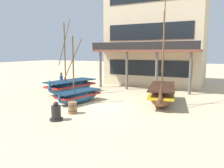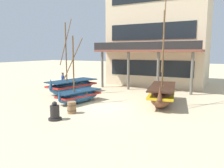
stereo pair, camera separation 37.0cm
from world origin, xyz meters
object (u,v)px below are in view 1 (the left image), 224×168
object	(u,v)px
fisherman_by_hull	(61,82)
fishing_boat_centre_large	(162,94)
fishing_boat_near_left	(78,96)
fishing_boat_far_right	(71,86)
capstan_winch	(56,113)
wooden_barrel	(73,108)
harbor_building_main	(157,34)

from	to	relation	value
fisherman_by_hull	fishing_boat_centre_large	bearing A→B (deg)	-6.18
fishing_boat_near_left	fishing_boat_far_right	world-z (taller)	fishing_boat_far_right
fisherman_by_hull	capstan_winch	world-z (taller)	fisherman_by_hull
fisherman_by_hull	wooden_barrel	distance (m)	7.91
capstan_winch	harbor_building_main	xyz separation A→B (m)	(1.05, 15.72, 5.14)
fisherman_by_hull	harbor_building_main	world-z (taller)	harbor_building_main
fisherman_by_hull	wooden_barrel	world-z (taller)	fisherman_by_hull
fishing_boat_centre_large	harbor_building_main	size ratio (longest dim) A/B	0.63
fishing_boat_far_right	fisherman_by_hull	distance (m)	1.62
fishing_boat_centre_large	harbor_building_main	distance (m)	11.23
fishing_boat_far_right	capstan_winch	xyz separation A→B (m)	(3.97, -6.53, -0.25)
fishing_boat_centre_large	wooden_barrel	size ratio (longest dim) A/B	10.02
fishing_boat_near_left	fishing_boat_centre_large	xyz separation A→B (m)	(5.44, 2.20, 0.24)
fishing_boat_far_right	harbor_building_main	world-z (taller)	harbor_building_main
harbor_building_main	fishing_boat_far_right	bearing A→B (deg)	-118.64
fisherman_by_hull	fishing_boat_far_right	bearing A→B (deg)	-21.01
fishing_boat_near_left	fisherman_by_hull	distance (m)	5.31
fishing_boat_near_left	wooden_barrel	distance (m)	2.76
fishing_boat_centre_large	capstan_winch	bearing A→B (deg)	-124.43
fishing_boat_far_right	capstan_winch	bearing A→B (deg)	-58.72
fishing_boat_centre_large	fishing_boat_far_right	xyz separation A→B (m)	(-8.12, 0.46, -0.09)
capstan_winch	harbor_building_main	bearing A→B (deg)	86.16
fishing_boat_near_left	fishing_boat_far_right	bearing A→B (deg)	135.25
wooden_barrel	fishing_boat_near_left	bearing A→B (deg)	117.84
fishing_boat_centre_large	fishing_boat_far_right	world-z (taller)	fishing_boat_centre_large
fishing_boat_centre_large	fisherman_by_hull	bearing A→B (deg)	173.82
fishing_boat_centre_large	fishing_boat_far_right	size ratio (longest dim) A/B	1.10
fisherman_by_hull	wooden_barrel	bearing A→B (deg)	-46.04
harbor_building_main	fisherman_by_hull	bearing A→B (deg)	-127.14
wooden_barrel	capstan_winch	bearing A→B (deg)	-90.42
fishing_boat_near_left	fishing_boat_centre_large	size ratio (longest dim) A/B	0.67
fishing_boat_far_right	harbor_building_main	size ratio (longest dim) A/B	0.57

